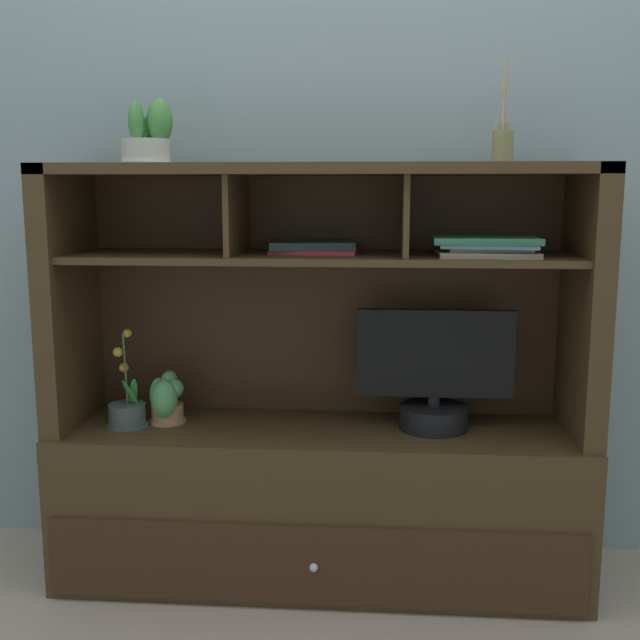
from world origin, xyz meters
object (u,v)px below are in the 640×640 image
potted_orchid (127,411)px  potted_fern (166,399)px  tv_monitor (434,380)px  diffuser_bottle (502,146)px  magazine_stack_left (313,247)px  media_console (320,450)px  magazine_stack_centre (487,247)px  potted_succulent (148,140)px

potted_orchid → potted_fern: bearing=19.5°
tv_monitor → diffuser_bottle: 0.68m
potted_fern → magazine_stack_left: size_ratio=0.57×
tv_monitor → magazine_stack_left: magazine_stack_left is taller
tv_monitor → media_console: bearing=-179.6°
potted_fern → magazine_stack_left: 0.63m
potted_fern → magazine_stack_centre: bearing=-2.3°
media_console → potted_fern: bearing=-179.6°
potted_succulent → diffuser_bottle: bearing=-0.6°
media_console → magazine_stack_left: (-0.02, 0.03, 0.60)m
diffuser_bottle → tv_monitor: bearing=-178.4°
potted_fern → potted_orchid: bearing=-160.5°
potted_orchid → magazine_stack_left: size_ratio=1.07×
media_console → magazine_stack_left: 0.60m
tv_monitor → potted_succulent: size_ratio=2.43×
diffuser_bottle → magazine_stack_left: bearing=177.2°
potted_fern → magazine_stack_centre: 1.03m
tv_monitor → potted_fern: bearing=-179.6°
magazine_stack_centre → potted_orchid: bearing=-179.9°
diffuser_bottle → potted_orchid: bearing=-177.4°
media_console → magazine_stack_centre: bearing=-5.0°
tv_monitor → magazine_stack_centre: bearing=-18.1°
tv_monitor → potted_fern: 0.80m
potted_orchid → potted_succulent: bearing=37.5°
magazine_stack_centre → potted_succulent: 1.00m
magazine_stack_centre → media_console: bearing=175.0°
potted_orchid → magazine_stack_centre: 1.14m
media_console → potted_fern: size_ratio=9.93×
tv_monitor → potted_fern: (-0.79, -0.01, -0.07)m
magazine_stack_left → diffuser_bottle: (0.52, -0.03, 0.28)m
media_console → potted_succulent: size_ratio=8.33×
magazine_stack_centre → diffuser_bottle: diffuser_bottle is taller
tv_monitor → diffuser_bottle: size_ratio=1.60×
magazine_stack_left → magazine_stack_centre: bearing=-8.6°
potted_orchid → potted_succulent: 0.79m
magazine_stack_centre → potted_succulent: potted_succulent is taller
potted_fern → magazine_stack_left: (0.44, 0.04, 0.45)m
magazine_stack_centre → magazine_stack_left: bearing=171.4°
magazine_stack_left → potted_fern: bearing=-175.3°
potted_fern → diffuser_bottle: 1.21m
tv_monitor → magazine_stack_left: (-0.35, 0.03, 0.38)m
magazine_stack_left → diffuser_bottle: bearing=-2.8°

